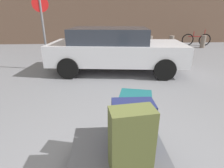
{
  "coord_description": "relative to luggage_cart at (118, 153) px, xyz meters",
  "views": [
    {
      "loc": [
        -0.18,
        -1.67,
        1.82
      ],
      "look_at": [
        0.0,
        1.2,
        0.69
      ],
      "focal_mm": 28.51,
      "sensor_mm": 36.0,
      "label": 1
    }
  ],
  "objects": [
    {
      "name": "bollard_kerb_mid",
      "position": [
        3.84,
        8.36,
        0.08
      ],
      "size": [
        0.26,
        0.26,
        0.7
      ],
      "primitive_type": "cylinder",
      "color": "#72665B",
      "rests_on": "ground_plane"
    },
    {
      "name": "bollard_kerb_far",
      "position": [
        5.7,
        8.36,
        0.08
      ],
      "size": [
        0.26,
        0.26,
        0.7
      ],
      "primitive_type": "cylinder",
      "color": "#72665B",
      "rests_on": "ground_plane"
    },
    {
      "name": "luggage_cart",
      "position": [
        0.0,
        0.0,
        0.0
      ],
      "size": [
        1.11,
        0.87,
        0.34
      ],
      "color": "#4C4C51",
      "rests_on": "ground_plane"
    },
    {
      "name": "suitcase_teal_rear_right",
      "position": [
        0.22,
        0.21,
        0.38
      ],
      "size": [
        0.42,
        0.35,
        0.61
      ],
      "primitive_type": "cube",
      "rotation": [
        0.0,
        0.0,
        -0.24
      ],
      "color": "#144C51",
      "rests_on": "luggage_cart"
    },
    {
      "name": "no_parking_sign",
      "position": [
        -2.03,
        4.53,
        1.2
      ],
      "size": [
        0.49,
        0.13,
        2.37
      ],
      "color": "slate",
      "rests_on": "ground_plane"
    },
    {
      "name": "suitcase_navy_front_left",
      "position": [
        0.14,
        -0.07,
        0.39
      ],
      "size": [
        0.44,
        0.27,
        0.64
      ],
      "primitive_type": "cube",
      "rotation": [
        0.0,
        0.0,
        -0.02
      ],
      "color": "#191E47",
      "rests_on": "luggage_cart"
    },
    {
      "name": "bollard_kerb_near",
      "position": [
        2.6,
        8.36,
        0.08
      ],
      "size": [
        0.26,
        0.26,
        0.7
      ],
      "primitive_type": "cylinder",
      "color": "#72665B",
      "rests_on": "ground_plane"
    },
    {
      "name": "parked_car",
      "position": [
        0.29,
        4.2,
        0.49
      ],
      "size": [
        4.47,
        2.29,
        1.42
      ],
      "color": "silver",
      "rests_on": "ground_plane"
    },
    {
      "name": "suitcase_olive_front_right",
      "position": [
        0.09,
        -0.28,
        0.41
      ],
      "size": [
        0.45,
        0.28,
        0.68
      ],
      "primitive_type": "cube",
      "rotation": [
        0.0,
        0.0,
        0.13
      ],
      "color": "#4C5128",
      "rests_on": "luggage_cart"
    },
    {
      "name": "bicycle_leaning",
      "position": [
        5.67,
        9.07,
        0.1
      ],
      "size": [
        1.76,
        0.19,
        0.96
      ],
      "color": "black",
      "rests_on": "ground_plane"
    }
  ]
}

